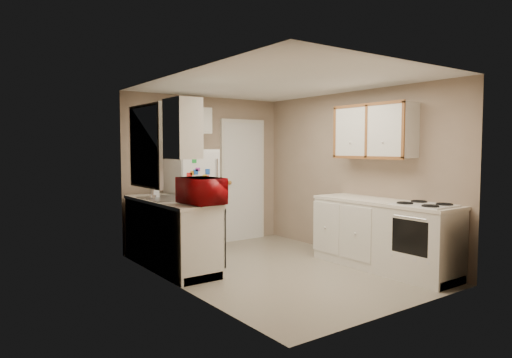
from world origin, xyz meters
TOP-DOWN VIEW (x-y plane):
  - floor at (0.00, 0.00)m, footprint 3.80×3.80m
  - ceiling at (0.00, 0.00)m, footprint 3.80×3.80m
  - wall_left at (-1.40, 0.00)m, footprint 3.80×3.80m
  - wall_right at (1.40, 0.00)m, footprint 3.80×3.80m
  - wall_back at (0.00, 1.90)m, footprint 2.80×2.80m
  - wall_front at (0.00, -1.90)m, footprint 2.80×2.80m
  - left_counter at (-1.10, 0.90)m, footprint 0.60×1.80m
  - dishwasher at (-0.81, 0.30)m, footprint 0.03×0.58m
  - sink at (-1.10, 1.05)m, footprint 0.54×0.74m
  - microwave at (-1.00, 0.23)m, footprint 0.60×0.37m
  - soap_bottle at (-1.15, 1.28)m, footprint 0.11×0.11m
  - window_blinds at (-1.36, 1.05)m, footprint 0.10×0.98m
  - upper_cabinet_left at (-1.25, 0.22)m, footprint 0.30×0.45m
  - refrigerator at (-0.43, 1.59)m, footprint 0.65×0.63m
  - cabinet_over_fridge at (-0.40, 1.75)m, footprint 0.70×0.30m
  - interior_door at (0.70, 1.86)m, footprint 0.86×0.06m
  - right_counter at (1.10, -0.80)m, footprint 0.60×2.00m
  - stove at (1.08, -1.41)m, footprint 0.53×0.65m
  - upper_cabinet_right at (1.25, -0.50)m, footprint 0.30×1.20m

SIDE VIEW (x-z plane):
  - floor at x=0.00m, z-range 0.00..0.00m
  - stove at x=1.08m, z-range 0.00..0.78m
  - left_counter at x=-1.10m, z-range 0.00..0.90m
  - right_counter at x=1.10m, z-range 0.00..0.90m
  - dishwasher at x=-0.81m, z-range 0.13..0.85m
  - refrigerator at x=-0.43m, z-range 0.00..1.56m
  - sink at x=-1.10m, z-range 0.78..0.94m
  - soap_bottle at x=-1.15m, z-range 0.89..1.11m
  - interior_door at x=0.70m, z-range -0.02..2.06m
  - microwave at x=-1.00m, z-range 0.86..1.24m
  - wall_left at x=-1.40m, z-range 1.20..1.20m
  - wall_right at x=1.40m, z-range 1.20..1.20m
  - wall_back at x=0.00m, z-range 1.20..1.20m
  - wall_front at x=0.00m, z-range 1.20..1.20m
  - window_blinds at x=-1.36m, z-range 1.06..2.14m
  - upper_cabinet_left at x=-1.25m, z-range 1.45..2.15m
  - upper_cabinet_right at x=1.25m, z-range 1.45..2.15m
  - cabinet_over_fridge at x=-0.40m, z-range 1.80..2.20m
  - ceiling at x=0.00m, z-range 2.40..2.40m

